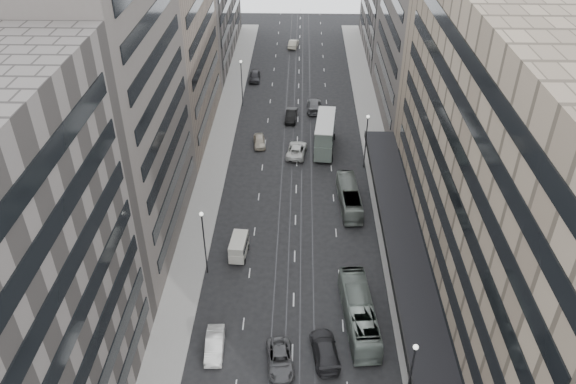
# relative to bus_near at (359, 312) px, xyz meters

# --- Properties ---
(ground) EXTENTS (220.00, 220.00, 0.00)m
(ground) POSITION_rel_bus_near_xyz_m (-6.53, -4.83, -1.56)
(ground) COLOR black
(ground) RESTS_ON ground
(sidewalk_right) EXTENTS (4.00, 125.00, 0.15)m
(sidewalk_right) POSITION_rel_bus_near_xyz_m (5.47, 32.67, -1.49)
(sidewalk_right) COLOR gray
(sidewalk_right) RESTS_ON ground
(sidewalk_left) EXTENTS (4.00, 125.00, 0.15)m
(sidewalk_left) POSITION_rel_bus_near_xyz_m (-18.53, 32.67, -1.49)
(sidewalk_left) COLOR gray
(sidewalk_left) RESTS_ON ground
(department_store) EXTENTS (19.20, 60.00, 30.00)m
(department_store) POSITION_rel_bus_near_xyz_m (14.93, 3.17, 13.38)
(department_store) COLOR gray
(department_store) RESTS_ON ground
(building_right_mid) EXTENTS (15.00, 28.00, 24.00)m
(building_right_mid) POSITION_rel_bus_near_xyz_m (14.97, 47.17, 10.44)
(building_right_mid) COLOR #524C47
(building_right_mid) RESTS_ON ground
(building_left_b) EXTENTS (15.00, 26.00, 34.00)m
(building_left_b) POSITION_rel_bus_near_xyz_m (-28.03, 14.17, 15.44)
(building_left_b) COLOR #524C47
(building_left_b) RESTS_ON ground
(building_left_c) EXTENTS (15.00, 28.00, 25.00)m
(building_left_c) POSITION_rel_bus_near_xyz_m (-28.03, 41.17, 10.94)
(building_left_c) COLOR #74675A
(building_left_c) RESTS_ON ground
(lamp_right_near) EXTENTS (0.44, 0.44, 8.32)m
(lamp_right_near) POSITION_rel_bus_near_xyz_m (3.17, -9.83, 3.64)
(lamp_right_near) COLOR #262628
(lamp_right_near) RESTS_ON ground
(lamp_right_far) EXTENTS (0.44, 0.44, 8.32)m
(lamp_right_far) POSITION_rel_bus_near_xyz_m (3.17, 30.17, 3.64)
(lamp_right_far) COLOR #262628
(lamp_right_far) RESTS_ON ground
(lamp_left_near) EXTENTS (0.44, 0.44, 8.32)m
(lamp_left_near) POSITION_rel_bus_near_xyz_m (-16.23, 7.17, 3.64)
(lamp_left_near) COLOR #262628
(lamp_left_near) RESTS_ON ground
(lamp_left_far) EXTENTS (0.44, 0.44, 8.32)m
(lamp_left_far) POSITION_rel_bus_near_xyz_m (-16.23, 50.17, 3.64)
(lamp_left_far) COLOR #262628
(lamp_left_far) RESTS_ON ground
(bus_near) EXTENTS (3.56, 11.40, 3.13)m
(bus_near) POSITION_rel_bus_near_xyz_m (0.00, 0.00, 0.00)
(bus_near) COLOR gray
(bus_near) RESTS_ON ground
(bus_far) EXTENTS (2.91, 10.07, 2.77)m
(bus_far) POSITION_rel_bus_near_xyz_m (0.37, 20.43, -0.18)
(bus_far) COLOR gray
(bus_far) RESTS_ON ground
(double_decker) EXTENTS (3.56, 9.49, 5.08)m
(double_decker) POSITION_rel_bus_near_xyz_m (-2.39, 35.04, 1.18)
(double_decker) COLOR slate
(double_decker) RESTS_ON ground
(panel_van) EXTENTS (2.15, 3.98, 2.43)m
(panel_van) POSITION_rel_bus_near_xyz_m (-12.96, 10.12, -0.23)
(panel_van) COLOR beige
(panel_van) RESTS_ON ground
(sedan_1) EXTENTS (1.89, 4.80, 1.56)m
(sedan_1) POSITION_rel_bus_near_xyz_m (-13.92, -3.75, -0.78)
(sedan_1) COLOR silver
(sedan_1) RESTS_ON ground
(sedan_2) EXTENTS (2.92, 5.29, 1.40)m
(sedan_2) POSITION_rel_bus_near_xyz_m (-7.65, -5.25, -0.86)
(sedan_2) COLOR #4E4D50
(sedan_2) RESTS_ON ground
(sedan_3) EXTENTS (3.06, 5.94, 1.65)m
(sedan_3) POSITION_rel_bus_near_xyz_m (-3.47, -4.12, -0.74)
(sedan_3) COLOR black
(sedan_3) RESTS_ON ground
(sedan_4) EXTENTS (2.26, 4.51, 1.48)m
(sedan_4) POSITION_rel_bus_near_xyz_m (-12.37, 36.17, -0.82)
(sedan_4) COLOR #B8AC98
(sedan_4) RESTS_ON ground
(sedan_5) EXTENTS (2.08, 5.15, 1.66)m
(sedan_5) POSITION_rel_bus_near_xyz_m (-7.64, 44.98, -0.73)
(sedan_5) COLOR black
(sedan_5) RESTS_ON ground
(sedan_6) EXTENTS (3.36, 6.03, 1.60)m
(sedan_6) POSITION_rel_bus_near_xyz_m (-6.60, 33.55, -0.76)
(sedan_6) COLOR silver
(sedan_6) RESTS_ON ground
(sedan_7) EXTENTS (2.45, 5.95, 1.72)m
(sedan_7) POSITION_rel_bus_near_xyz_m (-3.79, 48.81, -0.70)
(sedan_7) COLOR #535355
(sedan_7) RESTS_ON ground
(sedan_8) EXTENTS (2.07, 5.03, 1.71)m
(sedan_8) POSITION_rel_bus_near_xyz_m (-14.97, 61.51, -0.71)
(sedan_8) COLOR #28282A
(sedan_8) RESTS_ON ground
(sedan_9) EXTENTS (2.36, 5.20, 1.65)m
(sedan_9) POSITION_rel_bus_near_xyz_m (-7.89, 79.93, -0.74)
(sedan_9) COLOR beige
(sedan_9) RESTS_ON ground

